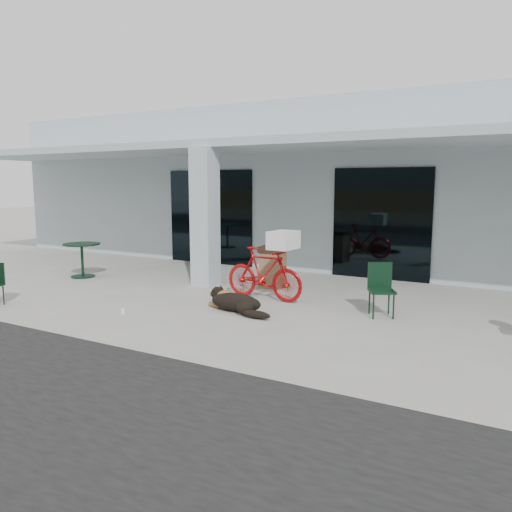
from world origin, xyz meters
The scene contains 13 objects.
ground centered at (0.00, 0.00, 0.00)m, with size 80.00×80.00×0.00m, color #A5A39C.
building centered at (0.00, 8.50, 2.25)m, with size 22.00×7.00×4.50m, color #A0AFB5.
storefront_glass_left centered at (-3.20, 4.98, 1.35)m, with size 2.80×0.06×2.70m, color black.
storefront_glass_right centered at (1.80, 4.98, 1.35)m, with size 2.40×0.06×2.70m, color black.
column centered at (-1.50, 2.30, 1.56)m, with size 0.50×0.50×3.12m, color #A0AFB5.
overhang centered at (0.00, 3.60, 3.21)m, with size 22.00×2.80×0.18m, color #A0AFB5.
bicycle centered at (0.36, 1.67, 0.53)m, with size 0.50×1.76×1.06m, color #AD0E0E.
laundry_basket centered at (0.81, 1.64, 1.23)m, with size 0.59×0.44×0.35m, color white.
dog centered at (0.40, 0.54, 0.20)m, with size 1.18×0.39×0.39m, color black, non-canonical shape.
cup_near_dog centered at (-1.31, -0.57, 0.04)m, with size 0.07×0.07×0.09m, color white.
cafe_table_near centered at (-4.74, 1.58, 0.42)m, with size 0.90×0.90×0.85m, color black, non-canonical shape.
cafe_chair_far_a centered at (2.80, 1.50, 0.47)m, with size 0.43×0.47×0.94m, color black, non-canonical shape.
trash_receptacle centered at (-0.01, 2.80, 0.47)m, with size 0.55×0.55×0.93m, color brown, non-canonical shape.
Camera 1 is at (5.05, -7.02, 2.32)m, focal length 35.00 mm.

